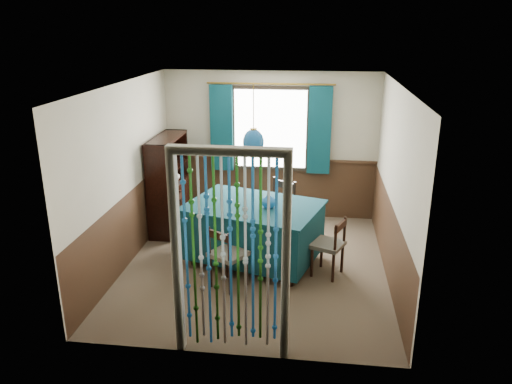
# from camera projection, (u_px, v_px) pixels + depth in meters

# --- Properties ---
(floor) EXTENTS (4.00, 4.00, 0.00)m
(floor) POSITION_uv_depth(u_px,v_px,m) (256.00, 265.00, 7.01)
(floor) COLOR brown
(floor) RESTS_ON ground
(ceiling) EXTENTS (4.00, 4.00, 0.00)m
(ceiling) POSITION_uv_depth(u_px,v_px,m) (256.00, 85.00, 6.21)
(ceiling) COLOR silver
(ceiling) RESTS_ON ground
(wall_back) EXTENTS (3.60, 0.00, 3.60)m
(wall_back) POSITION_uv_depth(u_px,v_px,m) (270.00, 146.00, 8.49)
(wall_back) COLOR #B8AE96
(wall_back) RESTS_ON ground
(wall_front) EXTENTS (3.60, 0.00, 3.60)m
(wall_front) POSITION_uv_depth(u_px,v_px,m) (229.00, 244.00, 4.73)
(wall_front) COLOR #B8AE96
(wall_front) RESTS_ON ground
(wall_left) EXTENTS (0.00, 4.00, 4.00)m
(wall_left) POSITION_uv_depth(u_px,v_px,m) (125.00, 176.00, 6.82)
(wall_left) COLOR #B8AE96
(wall_left) RESTS_ON ground
(wall_right) EXTENTS (0.00, 4.00, 4.00)m
(wall_right) POSITION_uv_depth(u_px,v_px,m) (395.00, 186.00, 6.40)
(wall_right) COLOR #B8AE96
(wall_right) RESTS_ON ground
(wainscot_back) EXTENTS (3.60, 0.00, 3.60)m
(wainscot_back) POSITION_uv_depth(u_px,v_px,m) (270.00, 188.00, 8.72)
(wainscot_back) COLOR #3C2517
(wainscot_back) RESTS_ON ground
(wainscot_front) EXTENTS (3.60, 0.00, 3.60)m
(wainscot_front) POSITION_uv_depth(u_px,v_px,m) (231.00, 311.00, 4.99)
(wainscot_front) COLOR #3C2517
(wainscot_front) RESTS_ON ground
(wainscot_left) EXTENTS (0.00, 4.00, 4.00)m
(wainscot_left) POSITION_uv_depth(u_px,v_px,m) (131.00, 226.00, 7.06)
(wainscot_left) COLOR #3C2517
(wainscot_left) RESTS_ON ground
(wainscot_right) EXTENTS (0.00, 4.00, 4.00)m
(wainscot_right) POSITION_uv_depth(u_px,v_px,m) (388.00, 239.00, 6.64)
(wainscot_right) COLOR #3C2517
(wainscot_right) RESTS_ON ground
(window) EXTENTS (1.32, 0.12, 1.42)m
(window) POSITION_uv_depth(u_px,v_px,m) (270.00, 129.00, 8.34)
(window) COLOR black
(window) RESTS_ON wall_back
(doorway) EXTENTS (1.16, 0.12, 2.18)m
(doorway) POSITION_uv_depth(u_px,v_px,m) (231.00, 260.00, 4.85)
(doorway) COLOR silver
(doorway) RESTS_ON ground
(dining_table) EXTENTS (2.06, 1.69, 0.86)m
(dining_table) POSITION_uv_depth(u_px,v_px,m) (254.00, 229.00, 6.99)
(dining_table) COLOR #0C3640
(dining_table) RESTS_ON floor
(chair_near) EXTENTS (0.56, 0.55, 0.84)m
(chair_near) POSITION_uv_depth(u_px,v_px,m) (227.00, 255.00, 6.31)
(chair_near) COLOR black
(chair_near) RESTS_ON floor
(chair_far) EXTENTS (0.65, 0.64, 0.96)m
(chair_far) POSITION_uv_depth(u_px,v_px,m) (277.00, 210.00, 7.65)
(chair_far) COLOR black
(chair_far) RESTS_ON floor
(chair_left) EXTENTS (0.45, 0.46, 0.86)m
(chair_left) POSITION_uv_depth(u_px,v_px,m) (186.00, 220.00, 7.41)
(chair_left) COLOR black
(chair_left) RESTS_ON floor
(chair_right) EXTENTS (0.51, 0.52, 0.81)m
(chair_right) POSITION_uv_depth(u_px,v_px,m) (330.00, 245.00, 6.62)
(chair_right) COLOR black
(chair_right) RESTS_ON floor
(sideboard) EXTENTS (0.41, 1.17, 1.54)m
(sideboard) POSITION_uv_depth(u_px,v_px,m) (169.00, 196.00, 8.15)
(sideboard) COLOR black
(sideboard) RESTS_ON floor
(pendant_lamp) EXTENTS (0.28, 0.28, 0.94)m
(pendant_lamp) POSITION_uv_depth(u_px,v_px,m) (253.00, 142.00, 6.59)
(pendant_lamp) COLOR olive
(pendant_lamp) RESTS_ON ceiling
(vase_table) EXTENTS (0.24, 0.24, 0.20)m
(vase_table) POSITION_uv_depth(u_px,v_px,m) (269.00, 201.00, 6.74)
(vase_table) COLOR #134E87
(vase_table) RESTS_ON dining_table
(bowl_shelf) EXTENTS (0.22, 0.22, 0.05)m
(bowl_shelf) POSITION_uv_depth(u_px,v_px,m) (166.00, 170.00, 7.73)
(bowl_shelf) COLOR beige
(bowl_shelf) RESTS_ON sideboard
(vase_sideboard) EXTENTS (0.18, 0.18, 0.17)m
(vase_sideboard) POSITION_uv_depth(u_px,v_px,m) (175.00, 175.00, 8.23)
(vase_sideboard) COLOR beige
(vase_sideboard) RESTS_ON sideboard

